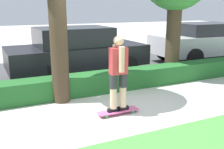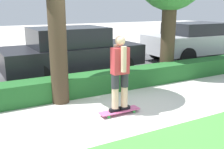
{
  "view_description": "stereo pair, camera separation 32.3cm",
  "coord_description": "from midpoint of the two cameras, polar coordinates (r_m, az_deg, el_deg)",
  "views": [
    {
      "loc": [
        -2.56,
        -4.68,
        2.23
      ],
      "look_at": [
        -0.09,
        0.6,
        0.72
      ],
      "focal_mm": 42.0,
      "sensor_mm": 36.0,
      "label": 1
    },
    {
      "loc": [
        -2.85,
        -4.54,
        2.23
      ],
      "look_at": [
        -0.09,
        0.6,
        0.72
      ],
      "focal_mm": 42.0,
      "sensor_mm": 36.0,
      "label": 2
    }
  ],
  "objects": [
    {
      "name": "parked_car_middle",
      "position": [
        8.62,
        -9.86,
        5.02
      ],
      "size": [
        4.48,
        2.06,
        1.61
      ],
      "rotation": [
        0.0,
        0.0,
        0.03
      ],
      "color": "black",
      "rests_on": "ground_plane"
    },
    {
      "name": "street_asphalt",
      "position": [
        9.48,
        -10.86,
        0.64
      ],
      "size": [
        18.42,
        5.0,
        0.01
      ],
      "color": "#474749",
      "rests_on": "ground_plane"
    },
    {
      "name": "hedge_row",
      "position": [
        7.05,
        -4.52,
        -1.76
      ],
      "size": [
        18.42,
        0.6,
        0.52
      ],
      "color": "#236028",
      "rests_on": "ground_plane"
    },
    {
      "name": "ground_plane",
      "position": [
        5.79,
        2.03,
        -8.16
      ],
      "size": [
        60.0,
        60.0,
        0.0
      ],
      "primitive_type": "plane",
      "color": "beige"
    },
    {
      "name": "skateboard",
      "position": [
        5.66,
        0.01,
        -7.94
      ],
      "size": [
        0.91,
        0.24,
        0.08
      ],
      "color": "#DB5B93",
      "rests_on": "ground_plane"
    },
    {
      "name": "parked_car_rear",
      "position": [
        11.79,
        17.24,
        7.15
      ],
      "size": [
        4.61,
        2.1,
        1.6
      ],
      "rotation": [
        0.0,
        0.0,
        -0.03
      ],
      "color": "#B7B7BC",
      "rests_on": "ground_plane"
    },
    {
      "name": "skater_person",
      "position": [
        5.39,
        0.01,
        0.58
      ],
      "size": [
        0.48,
        0.41,
        1.6
      ],
      "color": "black",
      "rests_on": "skateboard"
    }
  ]
}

